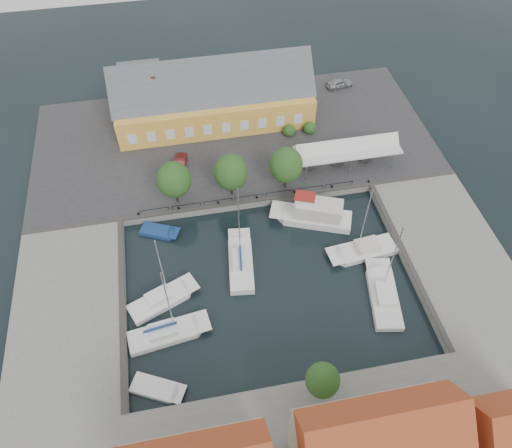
{
  "coord_description": "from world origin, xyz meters",
  "views": [
    {
      "loc": [
        -7.4,
        -32.36,
        47.68
      ],
      "look_at": [
        0.0,
        6.0,
        1.5
      ],
      "focal_mm": 35.0,
      "sensor_mm": 36.0,
      "label": 1
    }
  ],
  "objects_px": {
    "east_boat_c": "(383,296)",
    "launch_sw": "(157,389)",
    "car_red": "(180,164)",
    "trawler": "(314,215)",
    "east_boat_b": "(363,251)",
    "west_boat_d": "(167,334)",
    "west_boat_c": "(162,300)",
    "car_silver": "(340,83)",
    "launch_nw": "(159,232)",
    "tent_canopy": "(348,150)",
    "center_sailboat": "(241,263)",
    "warehouse": "(209,98)"
  },
  "relations": [
    {
      "from": "west_boat_c",
      "to": "west_boat_d",
      "type": "xyz_separation_m",
      "value": [
        0.25,
        -4.21,
        0.01
      ]
    },
    {
      "from": "warehouse",
      "to": "east_boat_b",
      "type": "bearing_deg",
      "value": -62.43
    },
    {
      "from": "car_silver",
      "to": "launch_sw",
      "type": "height_order",
      "value": "car_silver"
    },
    {
      "from": "launch_nw",
      "to": "east_boat_c",
      "type": "bearing_deg",
      "value": -30.56
    },
    {
      "from": "launch_sw",
      "to": "launch_nw",
      "type": "xyz_separation_m",
      "value": [
        1.49,
        19.94,
        -0.0
      ]
    },
    {
      "from": "car_silver",
      "to": "launch_sw",
      "type": "relative_size",
      "value": 0.73
    },
    {
      "from": "west_boat_c",
      "to": "launch_sw",
      "type": "height_order",
      "value": "west_boat_c"
    },
    {
      "from": "warehouse",
      "to": "west_boat_d",
      "type": "relative_size",
      "value": 2.46
    },
    {
      "from": "west_boat_d",
      "to": "launch_nw",
      "type": "xyz_separation_m",
      "value": [
        0.05,
        14.21,
        -0.18
      ]
    },
    {
      "from": "east_boat_b",
      "to": "west_boat_c",
      "type": "relative_size",
      "value": 1.06
    },
    {
      "from": "west_boat_c",
      "to": "launch_sw",
      "type": "bearing_deg",
      "value": -96.8
    },
    {
      "from": "car_silver",
      "to": "west_boat_d",
      "type": "height_order",
      "value": "west_boat_d"
    },
    {
      "from": "west_boat_c",
      "to": "west_boat_d",
      "type": "relative_size",
      "value": 0.94
    },
    {
      "from": "warehouse",
      "to": "trawler",
      "type": "relative_size",
      "value": 2.72
    },
    {
      "from": "trawler",
      "to": "tent_canopy",
      "type": "bearing_deg",
      "value": 50.9
    },
    {
      "from": "west_boat_c",
      "to": "trawler",
      "type": "bearing_deg",
      "value": 23.03
    },
    {
      "from": "east_boat_b",
      "to": "warehouse",
      "type": "bearing_deg",
      "value": 117.57
    },
    {
      "from": "warehouse",
      "to": "car_silver",
      "type": "distance_m",
      "value": 21.69
    },
    {
      "from": "car_red",
      "to": "center_sailboat",
      "type": "height_order",
      "value": "center_sailboat"
    },
    {
      "from": "west_boat_c",
      "to": "west_boat_d",
      "type": "distance_m",
      "value": 4.22
    },
    {
      "from": "tent_canopy",
      "to": "east_boat_b",
      "type": "relative_size",
      "value": 1.21
    },
    {
      "from": "launch_nw",
      "to": "tent_canopy",
      "type": "bearing_deg",
      "value": 13.82
    },
    {
      "from": "east_boat_c",
      "to": "launch_sw",
      "type": "bearing_deg",
      "value": -167.05
    },
    {
      "from": "center_sailboat",
      "to": "east_boat_c",
      "type": "xyz_separation_m",
      "value": [
        14.79,
        -7.4,
        -0.11
      ]
    },
    {
      "from": "east_boat_c",
      "to": "west_boat_c",
      "type": "height_order",
      "value": "east_boat_c"
    },
    {
      "from": "west_boat_c",
      "to": "east_boat_b",
      "type": "bearing_deg",
      "value": 5.48
    },
    {
      "from": "east_boat_b",
      "to": "east_boat_c",
      "type": "height_order",
      "value": "east_boat_c"
    },
    {
      "from": "car_silver",
      "to": "east_boat_c",
      "type": "xyz_separation_m",
      "value": [
        -6.48,
        -38.06,
        -1.45
      ]
    },
    {
      "from": "car_red",
      "to": "trawler",
      "type": "height_order",
      "value": "trawler"
    },
    {
      "from": "car_red",
      "to": "launch_sw",
      "type": "relative_size",
      "value": 0.74
    },
    {
      "from": "car_silver",
      "to": "center_sailboat",
      "type": "bearing_deg",
      "value": 136.14
    },
    {
      "from": "warehouse",
      "to": "launch_sw",
      "type": "height_order",
      "value": "warehouse"
    },
    {
      "from": "car_red",
      "to": "west_boat_c",
      "type": "xyz_separation_m",
      "value": [
        -3.99,
        -19.93,
        -1.43
      ]
    },
    {
      "from": "launch_sw",
      "to": "launch_nw",
      "type": "bearing_deg",
      "value": 85.73
    },
    {
      "from": "east_boat_c",
      "to": "west_boat_d",
      "type": "xyz_separation_m",
      "value": [
        -23.93,
        -0.11,
        0.01
      ]
    },
    {
      "from": "tent_canopy",
      "to": "launch_sw",
      "type": "xyz_separation_m",
      "value": [
        -27.26,
        -26.27,
        -3.59
      ]
    },
    {
      "from": "east_boat_b",
      "to": "launch_nw",
      "type": "xyz_separation_m",
      "value": [
        -23.74,
        7.7,
        -0.17
      ]
    },
    {
      "from": "west_boat_c",
      "to": "launch_nw",
      "type": "distance_m",
      "value": 10.01
    },
    {
      "from": "warehouse",
      "to": "center_sailboat",
      "type": "xyz_separation_m",
      "value": [
        -0.09,
        -26.9,
        -4.06
      ]
    },
    {
      "from": "tent_canopy",
      "to": "car_silver",
      "type": "height_order",
      "value": "tent_canopy"
    },
    {
      "from": "warehouse",
      "to": "car_silver",
      "type": "xyz_separation_m",
      "value": [
        21.18,
        3.76,
        -2.72
      ]
    },
    {
      "from": "car_red",
      "to": "launch_nw",
      "type": "distance_m",
      "value": 10.72
    },
    {
      "from": "tent_canopy",
      "to": "east_boat_b",
      "type": "height_order",
      "value": "east_boat_b"
    },
    {
      "from": "car_red",
      "to": "launch_nw",
      "type": "relative_size",
      "value": 0.82
    },
    {
      "from": "east_boat_b",
      "to": "west_boat_d",
      "type": "distance_m",
      "value": 24.67
    },
    {
      "from": "east_boat_b",
      "to": "car_red",
      "type": "bearing_deg",
      "value": 138.67
    },
    {
      "from": "east_boat_b",
      "to": "west_boat_d",
      "type": "relative_size",
      "value": 0.99
    },
    {
      "from": "car_red",
      "to": "center_sailboat",
      "type": "xyz_separation_m",
      "value": [
        5.4,
        -16.64,
        -1.33
      ]
    },
    {
      "from": "warehouse",
      "to": "west_boat_d",
      "type": "distance_m",
      "value": 35.87
    },
    {
      "from": "center_sailboat",
      "to": "launch_sw",
      "type": "height_order",
      "value": "center_sailboat"
    }
  ]
}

